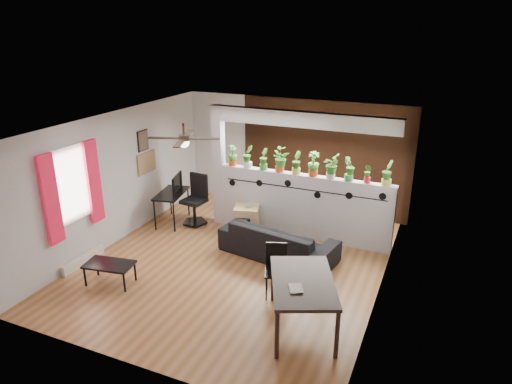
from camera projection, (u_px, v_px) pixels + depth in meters
name	position (u px, v px, depth m)	size (l,w,h in m)	color
room_shell	(235.00, 196.00, 8.05)	(6.30, 7.10, 2.90)	brown
partition_wall	(303.00, 206.00, 9.26)	(3.60, 0.18, 1.35)	#BCBCC1
ceiling_header	(307.00, 120.00, 8.64)	(3.60, 0.18, 0.30)	silver
pier_column	(219.00, 166.00, 9.75)	(0.22, 0.20, 2.60)	#BCBCC1
brick_panel	(324.00, 158.00, 10.31)	(3.90, 0.05, 2.60)	#A0542E
vine_decal	(302.00, 189.00, 9.04)	(3.31, 0.01, 0.30)	black
window_assembly	(72.00, 187.00, 7.89)	(0.09, 1.30, 1.55)	white
baseboard_heater	(83.00, 260.00, 8.38)	(0.08, 1.00, 0.18)	silver
corkboard	(147.00, 163.00, 9.80)	(0.03, 0.60, 0.45)	#946F47
framed_art	(143.00, 141.00, 9.58)	(0.03, 0.34, 0.44)	#8C7259
ceiling_fan	(184.00, 140.00, 7.73)	(1.19, 1.19, 0.43)	black
potted_plant_0	(232.00, 155.00, 9.53)	(0.23, 0.27, 0.44)	#C34B16
potted_plant_1	(248.00, 156.00, 9.39)	(0.32, 0.33, 0.48)	silver
potted_plant_2	(264.00, 158.00, 9.27)	(0.24, 0.27, 0.45)	#3D9134
potted_plant_3	(280.00, 159.00, 9.13)	(0.31, 0.28, 0.48)	#BB411E
potted_plant_4	(296.00, 162.00, 9.00)	(0.25, 0.28, 0.46)	#D0C949
potted_plant_5	(313.00, 163.00, 8.87)	(0.32, 0.29, 0.49)	#D14918
potted_plant_6	(331.00, 166.00, 8.74)	(0.23, 0.27, 0.47)	silver
potted_plant_7	(349.00, 168.00, 8.61)	(0.31, 0.29, 0.47)	green
potted_plant_8	(368.00, 173.00, 8.50)	(0.22, 0.22, 0.36)	red
potted_plant_9	(387.00, 172.00, 8.35)	(0.27, 0.30, 0.49)	#D0D64B
sofa	(278.00, 241.00, 8.60)	(2.11, 0.83, 0.62)	black
cube_shelf	(247.00, 220.00, 9.51)	(0.50, 0.44, 0.61)	tan
cup	(249.00, 205.00, 9.36)	(0.14, 0.14, 0.11)	gray
computer_desk	(171.00, 195.00, 9.94)	(0.70, 1.06, 0.71)	black
monitor	(175.00, 186.00, 10.01)	(0.06, 0.36, 0.20)	black
office_chair	(196.00, 203.00, 9.97)	(0.57, 0.57, 1.09)	black
dining_table	(303.00, 285.00, 6.44)	(1.36, 1.65, 0.78)	black
book	(289.00, 289.00, 6.19)	(0.18, 0.24, 0.02)	gray
folding_chair	(276.00, 265.00, 7.34)	(0.46, 0.46, 0.88)	black
coffee_table	(109.00, 266.00, 7.68)	(0.87, 0.58, 0.38)	black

